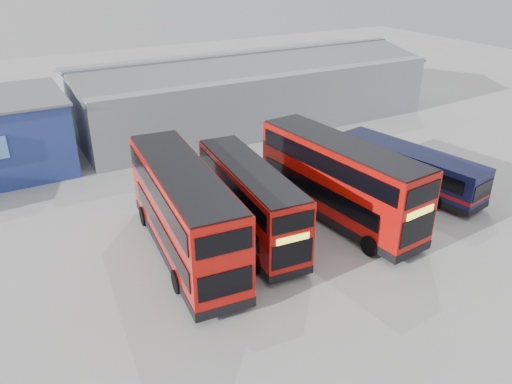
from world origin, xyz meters
name	(u,v)px	position (x,y,z in m)	size (l,w,h in m)	color
ground_plane	(295,243)	(0.00, 0.00, 0.00)	(120.00, 120.00, 0.00)	#A2A29D
maintenance_shed	(248,90)	(8.00, 20.00, 2.60)	(30.50, 12.00, 5.89)	#8D939A
double_decker_left	(184,213)	(-5.38, 1.77, 2.34)	(3.65, 11.32, 4.71)	#BA0F0A
double_decker_centre	(250,202)	(-1.72, 1.80, 2.01)	(3.13, 9.70, 4.03)	#BA0F0A
double_decker_right	(339,182)	(3.49, 1.08, 2.30)	(3.68, 11.13, 4.63)	#BA0F0A
single_decker_blue	(408,169)	(9.84, 2.10, 1.33)	(4.00, 10.11, 2.68)	#0D183C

